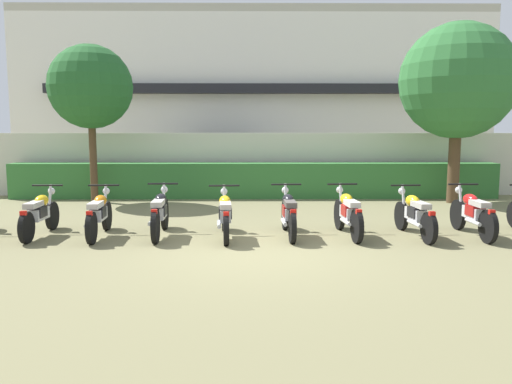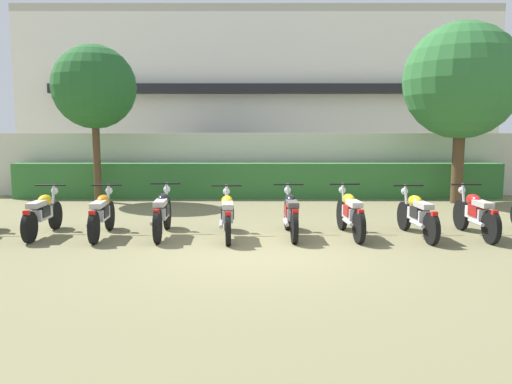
# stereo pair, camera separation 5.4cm
# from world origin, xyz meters

# --- Properties ---
(ground) EXTENTS (60.00, 60.00, 0.00)m
(ground) POSITION_xyz_m (0.00, 0.00, 0.00)
(ground) COLOR olive
(building) EXTENTS (18.83, 6.50, 6.76)m
(building) POSITION_xyz_m (0.00, 14.66, 3.38)
(building) COLOR white
(building) RESTS_ON ground
(compound_wall) EXTENTS (17.89, 0.30, 1.91)m
(compound_wall) POSITION_xyz_m (0.00, 7.44, 0.96)
(compound_wall) COLOR beige
(compound_wall) RESTS_ON ground
(hedge_row) EXTENTS (14.31, 0.70, 1.03)m
(hedge_row) POSITION_xyz_m (0.00, 6.74, 0.52)
(hedge_row) COLOR #337033
(hedge_row) RESTS_ON ground
(parked_car) EXTENTS (4.61, 2.31, 1.89)m
(parked_car) POSITION_xyz_m (-1.06, 9.55, 0.94)
(parked_car) COLOR #9EA3A8
(parked_car) RESTS_ON ground
(tree_near_inspector) EXTENTS (2.29, 2.29, 4.33)m
(tree_near_inspector) POSITION_xyz_m (-4.50, 5.94, 3.17)
(tree_near_inspector) COLOR #4C3823
(tree_near_inspector) RESTS_ON ground
(tree_far_side) EXTENTS (3.12, 3.12, 4.89)m
(tree_far_side) POSITION_xyz_m (5.50, 5.65, 3.31)
(tree_far_side) COLOR #4C3823
(tree_far_side) RESTS_ON ground
(motorcycle_in_row_1) EXTENTS (0.60, 1.85, 0.94)m
(motorcycle_in_row_1) POSITION_xyz_m (-4.13, 1.30, 0.44)
(motorcycle_in_row_1) COLOR black
(motorcycle_in_row_1) RESTS_ON ground
(motorcycle_in_row_2) EXTENTS (0.60, 1.88, 0.95)m
(motorcycle_in_row_2) POSITION_xyz_m (-2.98, 1.22, 0.44)
(motorcycle_in_row_2) COLOR black
(motorcycle_in_row_2) RESTS_ON ground
(motorcycle_in_row_3) EXTENTS (0.60, 1.96, 0.97)m
(motorcycle_in_row_3) POSITION_xyz_m (-1.84, 1.30, 0.45)
(motorcycle_in_row_3) COLOR black
(motorcycle_in_row_3) RESTS_ON ground
(motorcycle_in_row_4) EXTENTS (0.60, 1.89, 0.95)m
(motorcycle_in_row_4) POSITION_xyz_m (-0.59, 1.13, 0.44)
(motorcycle_in_row_4) COLOR black
(motorcycle_in_row_4) RESTS_ON ground
(motorcycle_in_row_5) EXTENTS (0.60, 1.88, 0.96)m
(motorcycle_in_row_5) POSITION_xyz_m (0.62, 1.26, 0.45)
(motorcycle_in_row_5) COLOR black
(motorcycle_in_row_5) RESTS_ON ground
(motorcycle_in_row_6) EXTENTS (0.60, 1.90, 0.97)m
(motorcycle_in_row_6) POSITION_xyz_m (1.75, 1.26, 0.45)
(motorcycle_in_row_6) COLOR black
(motorcycle_in_row_6) RESTS_ON ground
(motorcycle_in_row_7) EXTENTS (0.60, 1.91, 0.95)m
(motorcycle_in_row_7) POSITION_xyz_m (3.01, 1.18, 0.44)
(motorcycle_in_row_7) COLOR black
(motorcycle_in_row_7) RESTS_ON ground
(motorcycle_in_row_8) EXTENTS (0.60, 1.90, 0.96)m
(motorcycle_in_row_8) POSITION_xyz_m (4.13, 1.22, 0.45)
(motorcycle_in_row_8) COLOR black
(motorcycle_in_row_8) RESTS_ON ground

